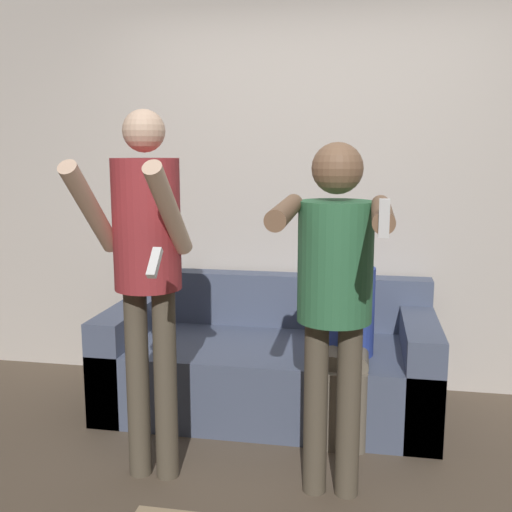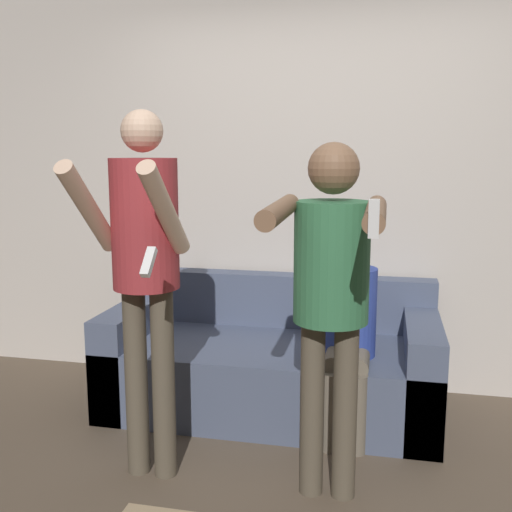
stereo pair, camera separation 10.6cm
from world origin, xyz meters
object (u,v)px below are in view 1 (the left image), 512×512
person_seated (348,324)px  person_standing_right (335,280)px  couch (270,365)px  person_standing_left (147,257)px

person_seated → person_standing_right: bearing=-93.6°
couch → person_standing_right: 1.26m
person_standing_left → person_standing_right: (0.86, -0.01, -0.08)m
couch → person_seated: size_ratio=1.73×
couch → person_standing_left: 1.30m
person_standing_right → person_seated: (0.04, 0.69, -0.39)m
person_seated → person_standing_left: bearing=-142.7°
person_standing_left → person_seated: person_standing_left is taller
person_standing_left → person_standing_right: size_ratio=1.09×
couch → person_seated: bearing=-25.1°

